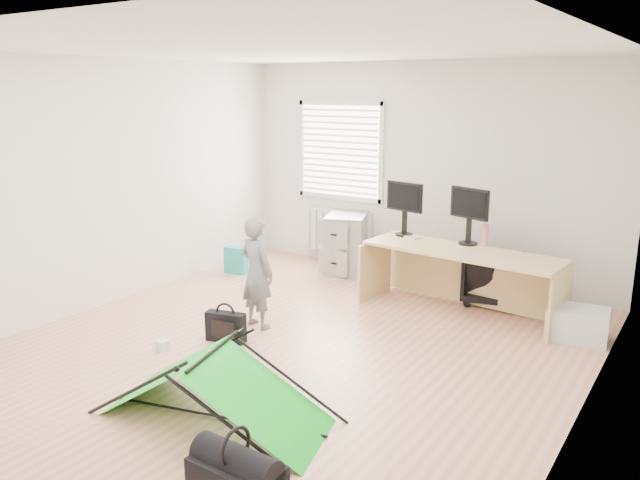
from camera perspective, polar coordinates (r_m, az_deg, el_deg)
The scene contains 17 objects.
ground at distance 5.99m, azimuth -2.14°, elevation -9.63°, with size 5.50×5.50×0.00m, color tan.
back_wall at distance 7.96m, azimuth 9.40°, elevation 6.17°, with size 5.00×0.02×2.70m, color silver.
window at distance 8.46m, azimuth 1.84°, elevation 8.15°, with size 1.20×0.06×1.20m, color silver.
radiator at distance 8.60m, azimuth 1.64°, elevation 0.82°, with size 1.00×0.12×0.60m, color silver.
desk at distance 6.83m, azimuth 12.68°, elevation -3.80°, with size 2.09×0.67×0.71m, color tan.
filing_cabinet at distance 8.21m, azimuth 2.42°, elevation -0.29°, with size 0.49×0.66×0.77m, color gray.
monitor_left at distance 7.24m, azimuth 7.75°, elevation 2.19°, with size 0.48×0.10×0.46m, color black.
monitor_right at distance 6.95m, azimuth 13.47°, elevation 1.45°, with size 0.48×0.10×0.46m, color black.
keyboard at distance 7.26m, azimuth 7.84°, elevation 0.45°, with size 0.40×0.14×0.02m, color beige.
thermos at distance 6.93m, azimuth 14.86°, elevation 0.44°, with size 0.07×0.07×0.24m, color #CB7272.
office_chair at distance 7.30m, azimuth 15.48°, elevation -3.37°, with size 0.62×0.63×0.58m, color black.
person at distance 6.29m, azimuth -5.81°, elevation -2.97°, with size 0.42×0.27×1.15m, color slate.
kite at distance 4.73m, azimuth -9.58°, elevation -12.92°, with size 1.73×0.76×0.54m, color #12BF21, non-canonical shape.
storage_crate at distance 6.57m, azimuth 22.45°, elevation -7.10°, with size 0.56×0.39×0.31m, color silver.
tote_bag at distance 8.25m, azimuth -7.69°, elevation -1.82°, with size 0.30×0.13×0.35m, color teal.
laptop_bag at distance 6.10m, azimuth -8.61°, elevation -7.87°, with size 0.39×0.12×0.29m, color black.
white_box at distance 6.04m, azimuth -14.17°, elevation -9.33°, with size 0.10×0.10×0.10m, color silver.
Camera 1 is at (3.21, -4.46, 2.38)m, focal length 35.00 mm.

